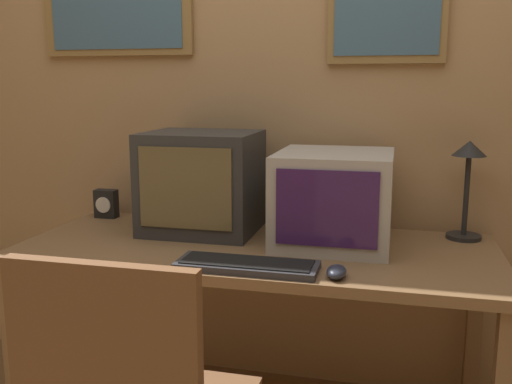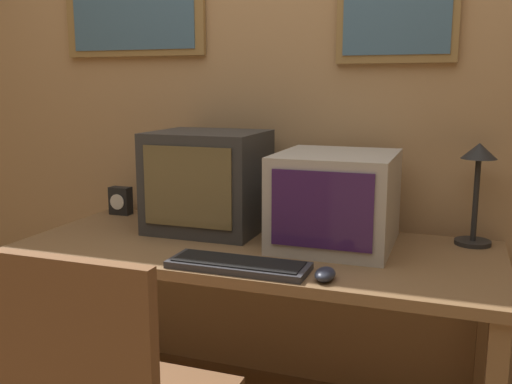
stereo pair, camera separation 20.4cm
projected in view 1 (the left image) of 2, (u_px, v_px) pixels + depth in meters
name	position (u px, v px, depth m)	size (l,w,h in m)	color
wall_back	(280.00, 84.00, 2.39)	(8.00, 0.08, 2.60)	tan
desk	(256.00, 265.00, 2.10)	(1.72, 0.73, 0.73)	olive
monitor_left	(202.00, 182.00, 2.25)	(0.43, 0.38, 0.40)	#333333
monitor_right	(334.00, 198.00, 2.09)	(0.41, 0.46, 0.34)	#B7B2A8
keyboard_main	(247.00, 265.00, 1.81)	(0.45, 0.16, 0.03)	#333338
mouse_near_keyboard	(337.00, 272.00, 1.73)	(0.06, 0.10, 0.04)	#282D3D
desk_clock	(106.00, 204.00, 2.50)	(0.10, 0.06, 0.12)	black
desk_lamp	(468.00, 172.00, 2.12)	(0.13, 0.13, 0.37)	black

